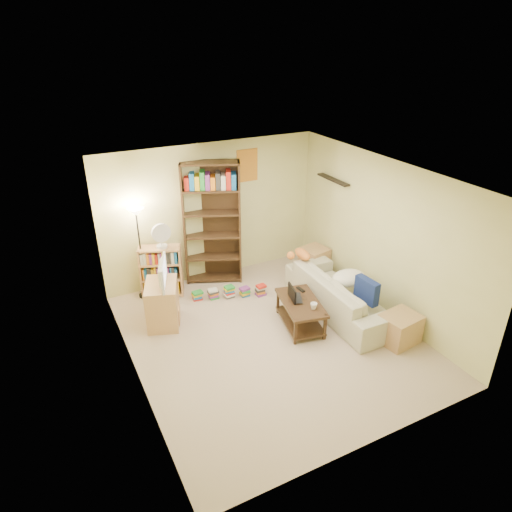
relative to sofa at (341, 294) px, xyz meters
name	(u,v)px	position (x,y,z in m)	size (l,w,h in m)	color
room	(272,240)	(-1.37, -0.11, 1.30)	(4.50, 4.54, 2.52)	#BCA48D
sofa	(341,294)	(0.00, 0.00, 0.00)	(0.90, 2.21, 0.64)	beige
navy_pillow	(367,290)	(0.10, -0.48, 0.29)	(0.42, 0.13, 0.38)	navy
cream_blanket	(348,278)	(0.16, 0.05, 0.23)	(0.59, 0.42, 0.25)	white
tabby_cat	(300,254)	(-0.27, 0.85, 0.41)	(0.50, 0.19, 0.17)	orange
coffee_table	(301,310)	(-0.81, -0.06, -0.04)	(0.75, 1.08, 0.44)	#402E18
laptop	(300,298)	(-0.78, 0.01, 0.13)	(0.32, 0.38, 0.03)	black
laptop_screen	(292,293)	(-0.92, 0.04, 0.25)	(0.01, 0.33, 0.22)	white
mug	(314,306)	(-0.75, -0.31, 0.17)	(0.12, 0.12, 0.10)	white
tv_remote	(301,289)	(-0.64, 0.24, 0.13)	(0.05, 0.18, 0.02)	black
tv_stand	(163,304)	(-2.70, 0.98, 0.03)	(0.47, 0.66, 0.71)	tan
television	(159,273)	(-2.70, 0.98, 0.58)	(0.32, 0.67, 0.39)	black
tall_bookshelf	(212,221)	(-1.44, 1.93, 0.85)	(1.05, 0.70, 2.23)	#3D2B17
short_bookshelf	(161,271)	(-2.45, 1.84, 0.13)	(0.76, 0.52, 0.91)	tan
desk_fan	(161,235)	(-2.40, 1.80, 0.82)	(0.32, 0.18, 0.44)	silver
floor_lamp	(138,227)	(-2.74, 1.93, 0.98)	(0.28, 0.28, 1.63)	black
side_table	(314,261)	(0.34, 1.31, -0.07)	(0.45, 0.45, 0.51)	tan
end_cabinet	(399,329)	(0.27, -1.07, -0.10)	(0.54, 0.45, 0.45)	tan
book_stacks	(231,292)	(-1.44, 1.21, -0.23)	(1.22, 0.50, 0.22)	red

